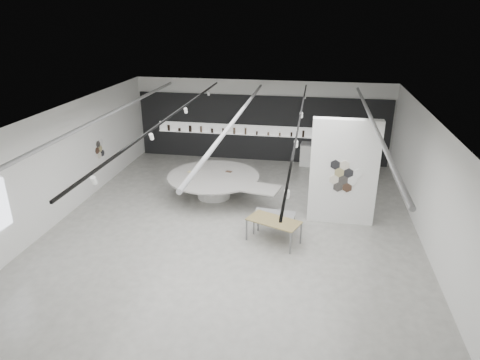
% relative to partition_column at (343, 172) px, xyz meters
% --- Properties ---
extents(room, '(12.02, 14.02, 3.82)m').
position_rel_partition_column_xyz_m(room, '(-3.59, -1.00, 0.27)').
color(room, '#A2A199').
rests_on(room, ground).
extents(back_wall_display, '(11.80, 0.27, 3.10)m').
position_rel_partition_column_xyz_m(back_wall_display, '(-3.58, 5.94, -0.26)').
color(back_wall_display, black).
rests_on(back_wall_display, ground).
extents(partition_column, '(2.20, 0.38, 3.60)m').
position_rel_partition_column_xyz_m(partition_column, '(0.00, 0.00, 0.00)').
color(partition_column, white).
rests_on(partition_column, ground).
extents(display_island, '(4.77, 4.17, 0.90)m').
position_rel_partition_column_xyz_m(display_island, '(-4.66, 1.22, -1.22)').
color(display_island, white).
rests_on(display_island, ground).
extents(sample_table_wood, '(1.80, 1.37, 0.76)m').
position_rel_partition_column_xyz_m(sample_table_wood, '(-2.09, -1.81, -1.10)').
color(sample_table_wood, olive).
rests_on(sample_table_wood, ground).
extents(sample_table_stone, '(1.35, 0.74, 0.67)m').
position_rel_partition_column_xyz_m(sample_table_stone, '(-2.13, -1.18, -1.18)').
color(sample_table_stone, gray).
rests_on(sample_table_stone, ground).
extents(kitchen_counter, '(1.92, 0.93, 1.46)m').
position_rel_partition_column_xyz_m(kitchen_counter, '(-0.66, 5.51, -1.27)').
color(kitchen_counter, white).
rests_on(kitchen_counter, ground).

